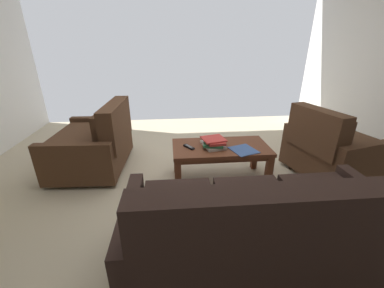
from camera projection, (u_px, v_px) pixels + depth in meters
ground_plane at (188, 185)px, 2.86m from camera, size 5.63×5.36×0.01m
sofa_main at (261, 232)px, 1.62m from camera, size 1.86×0.88×0.91m
loveseat_near at (96, 143)px, 3.11m from camera, size 0.93×1.15×0.88m
coffee_table at (220, 151)px, 2.81m from camera, size 1.12×0.57×0.45m
armchair_side at (329, 149)px, 2.90m from camera, size 0.97×1.08×0.89m
book_stack at (214, 142)px, 2.76m from camera, size 0.29×0.34×0.11m
tv_remote at (189, 147)px, 2.74m from camera, size 0.13×0.16×0.02m
loose_magazine at (243, 150)px, 2.67m from camera, size 0.33×0.34×0.01m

